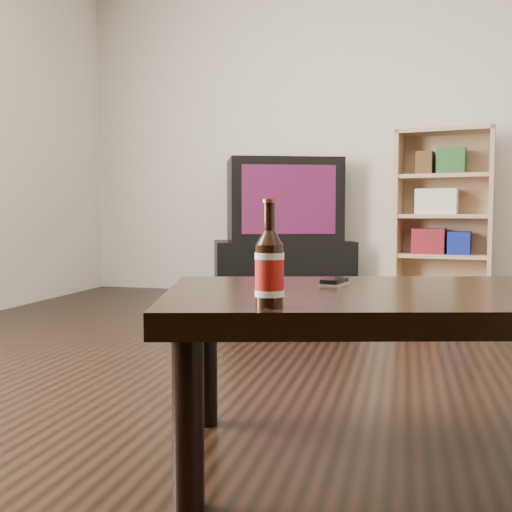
% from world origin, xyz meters
% --- Properties ---
extents(floor, '(5.00, 6.00, 0.01)m').
position_xyz_m(floor, '(0.00, 0.00, -0.01)').
color(floor, black).
rests_on(floor, ground).
extents(wall_back, '(5.00, 0.02, 2.70)m').
position_xyz_m(wall_back, '(0.00, 3.01, 1.35)').
color(wall_back, beige).
rests_on(wall_back, ground).
extents(tv_stand, '(1.22, 0.90, 0.44)m').
position_xyz_m(tv_stand, '(-0.79, 2.85, 0.22)').
color(tv_stand, black).
rests_on(tv_stand, floor).
extents(tv, '(1.01, 0.82, 0.66)m').
position_xyz_m(tv, '(-0.79, 2.85, 0.77)').
color(tv, black).
rests_on(tv, tv_stand).
extents(bookshelf, '(0.73, 0.42, 1.28)m').
position_xyz_m(bookshelf, '(0.45, 2.80, 0.67)').
color(bookshelf, tan).
rests_on(bookshelf, floor).
extents(coffee_table, '(1.35, 0.99, 0.46)m').
position_xyz_m(coffee_table, '(0.16, -0.30, 0.40)').
color(coffee_table, black).
rests_on(coffee_table, floor).
extents(beer_bottle, '(0.08, 0.08, 0.23)m').
position_xyz_m(beer_bottle, '(-0.11, -0.66, 0.54)').
color(beer_bottle, black).
rests_on(beer_bottle, coffee_table).
extents(phone, '(0.08, 0.11, 0.02)m').
position_xyz_m(phone, '(-0.02, -0.22, 0.46)').
color(phone, '#BDBCBF').
rests_on(phone, coffee_table).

